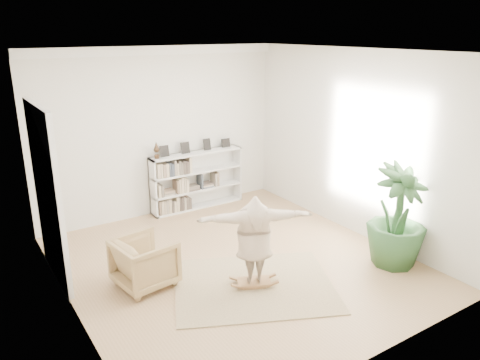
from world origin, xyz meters
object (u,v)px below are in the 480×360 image
at_px(bookshelf, 197,180).
at_px(rocker_board, 254,282).
at_px(person, 254,237).
at_px(armchair, 145,262).
at_px(houseplant, 397,216).

relative_size(bookshelf, rocker_board, 3.61).
distance_m(bookshelf, person, 3.72).
height_order(bookshelf, armchair, bookshelf).
relative_size(bookshelf, person, 1.24).
height_order(bookshelf, houseplant, houseplant).
relative_size(rocker_board, houseplant, 0.34).
bearing_deg(rocker_board, houseplant, 8.88).
relative_size(rocker_board, person, 0.34).
xyz_separation_m(armchair, houseplant, (3.89, -1.69, 0.49)).
distance_m(armchair, person, 1.79).
xyz_separation_m(bookshelf, rocker_board, (-0.91, -3.60, -0.57)).
height_order(bookshelf, rocker_board, bookshelf).
bearing_deg(houseplant, person, 163.89).
xyz_separation_m(armchair, person, (1.43, -0.98, 0.46)).
height_order(armchair, houseplant, houseplant).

